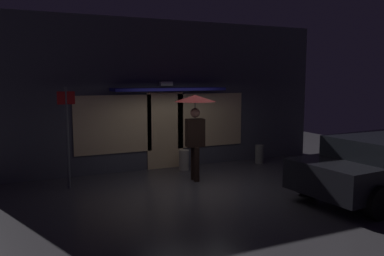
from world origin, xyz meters
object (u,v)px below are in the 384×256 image
object	(u,v)px
person_with_umbrella	(195,116)
sidewalk_bollard	(184,160)
street_sign_post	(67,132)
sidewalk_bollard_2	(260,154)

from	to	relation	value
person_with_umbrella	sidewalk_bollard	xyz separation A→B (m)	(0.20, 1.17, -1.37)
person_with_umbrella	street_sign_post	distance (m)	3.10
street_sign_post	person_with_umbrella	bearing A→B (deg)	-10.98
street_sign_post	sidewalk_bollard	size ratio (longest dim) A/B	4.14
sidewalk_bollard_2	street_sign_post	bearing A→B (deg)	-175.41
street_sign_post	sidewalk_bollard_2	world-z (taller)	street_sign_post
sidewalk_bollard	person_with_umbrella	bearing A→B (deg)	-99.59
sidewalk_bollard	sidewalk_bollard_2	size ratio (longest dim) A/B	1.02
sidewalk_bollard	sidewalk_bollard_2	bearing A→B (deg)	-2.93
person_with_umbrella	sidewalk_bollard_2	xyz separation A→B (m)	(2.68, 1.05, -1.38)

